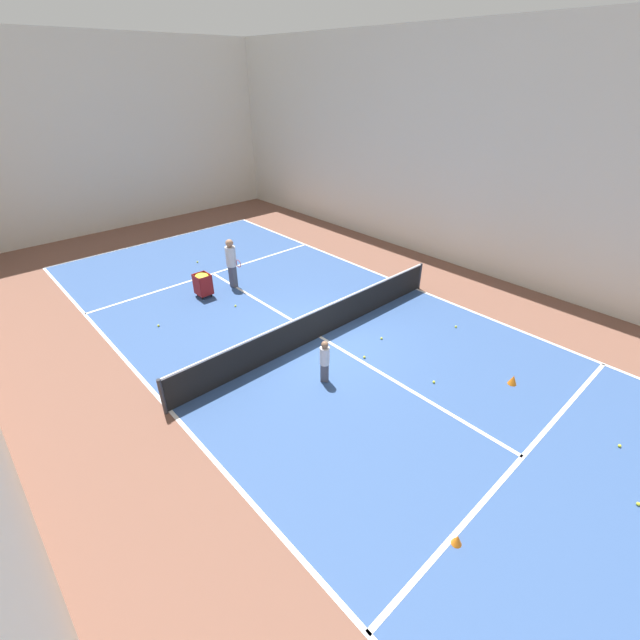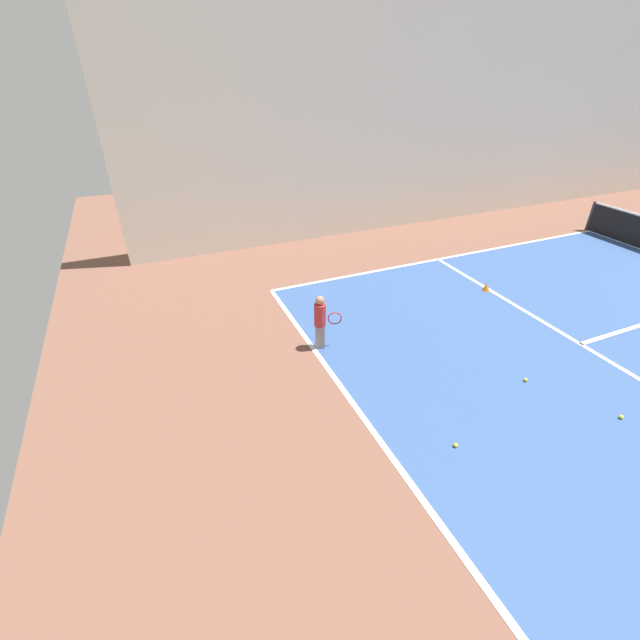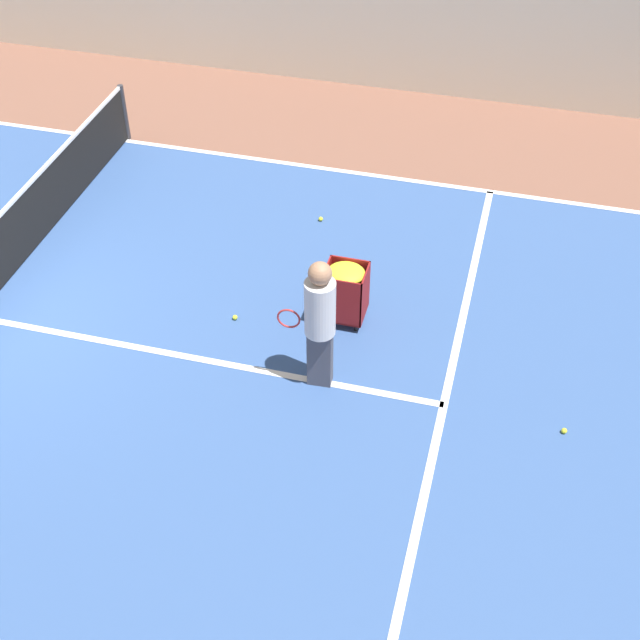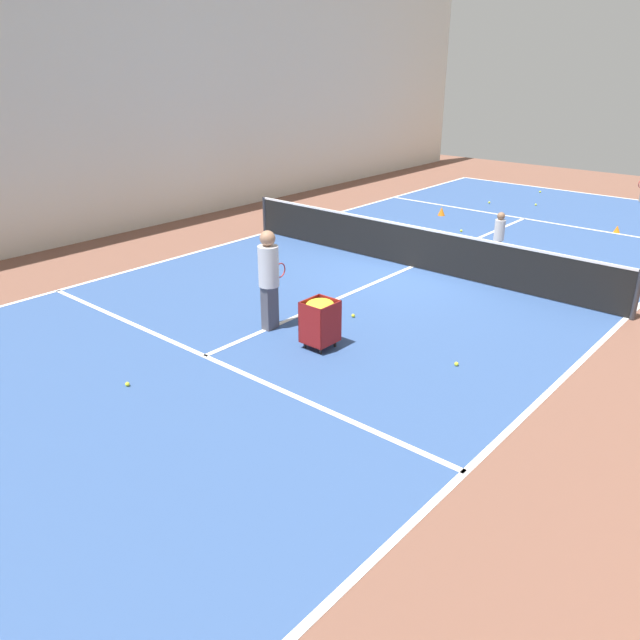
{
  "view_description": "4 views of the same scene",
  "coord_description": "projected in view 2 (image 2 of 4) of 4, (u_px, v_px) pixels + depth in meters",
  "views": [
    {
      "loc": [
        -7.37,
        -8.07,
        7.02
      ],
      "look_at": [
        0.0,
        0.0,
        0.6
      ],
      "focal_mm": 24.0,
      "sensor_mm": 36.0,
      "label": 1
    },
    {
      "loc": [
        4.61,
        -14.17,
        5.02
      ],
      "look_at": [
        -2.04,
        -11.32,
        0.65
      ],
      "focal_mm": 24.0,
      "sensor_mm": 36.0,
      "label": 2
    },
    {
      "loc": [
        7.53,
        6.75,
        7.84
      ],
      "look_at": [
        -0.01,
        4.76,
        1.01
      ],
      "focal_mm": 50.0,
      "sensor_mm": 36.0,
      "label": 3
    },
    {
      "loc": [
        -7.53,
        12.13,
        4.6
      ],
      "look_at": [
        -1.23,
        4.79,
        0.51
      ],
      "focal_mm": 35.0,
      "sensor_mm": 36.0,
      "label": 4
    }
  ],
  "objects": [
    {
      "name": "player_near_baseline",
      "position": [
        321.0,
        319.0,
        8.44
      ],
      "size": [
        0.3,
        0.59,
        1.18
      ],
      "rotation": [
        0.0,
        0.0,
        1.22
      ],
      "color": "gray",
      "rests_on": "ground"
    },
    {
      "name": "tennis_ball_6",
      "position": [
        526.0,
        380.0,
        7.82
      ],
      "size": [
        0.07,
        0.07,
        0.07
      ],
      "primitive_type": "sphere",
      "color": "yellow",
      "rests_on": "ground"
    },
    {
      "name": "line_baseline_near",
      "position": [
        360.0,
        413.0,
        7.13
      ],
      "size": [
        9.67,
        0.1,
        0.0
      ],
      "primitive_type": "cube",
      "color": "white",
      "rests_on": "ground"
    },
    {
      "name": "training_cone_0",
      "position": [
        486.0,
        287.0,
        10.9
      ],
      "size": [
        0.19,
        0.19,
        0.21
      ],
      "primitive_type": "cone",
      "color": "orange",
      "rests_on": "ground"
    },
    {
      "name": "tennis_ball_5",
      "position": [
        621.0,
        417.0,
        7.0
      ],
      "size": [
        0.07,
        0.07,
        0.07
      ],
      "primitive_type": "sphere",
      "color": "yellow",
      "rests_on": "ground"
    },
    {
      "name": "line_sideline_left",
      "position": [
        588.0,
        231.0,
        14.8
      ],
      "size": [
        0.1,
        22.95,
        0.0
      ],
      "primitive_type": "cube",
      "color": "white",
      "rests_on": "ground"
    },
    {
      "name": "line_service_near",
      "position": [
        580.0,
        344.0,
        8.87
      ],
      "size": [
        9.67,
        0.1,
        0.0
      ],
      "primitive_type": "cube",
      "color": "white",
      "rests_on": "ground"
    },
    {
      "name": "tennis_ball_9",
      "position": [
        456.0,
        445.0,
        6.49
      ],
      "size": [
        0.07,
        0.07,
        0.07
      ],
      "primitive_type": "sphere",
      "color": "yellow",
      "rests_on": "ground"
    },
    {
      "name": "hall_enclosure_left",
      "position": [
        548.0,
        87.0,
        15.09
      ],
      "size": [
        0.15,
        29.44,
        8.51
      ],
      "color": "silver",
      "rests_on": "ground"
    }
  ]
}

